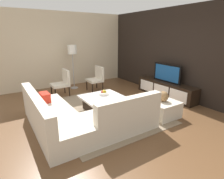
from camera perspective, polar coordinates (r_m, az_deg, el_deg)
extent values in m
plane|color=brown|center=(4.87, -3.02, -7.14)|extent=(14.00, 14.00, 0.00)
cube|color=black|center=(6.27, 19.11, 10.63)|extent=(6.40, 0.12, 2.80)
cube|color=beige|center=(7.49, -14.34, 11.90)|extent=(0.12, 5.20, 2.80)
cube|color=gray|center=(4.95, -3.60, -6.69)|extent=(3.29, 2.50, 0.01)
cube|color=black|center=(6.25, 16.39, 0.08)|extent=(2.15, 0.44, 0.50)
cube|color=white|center=(6.53, 10.74, 1.18)|extent=(0.61, 0.01, 0.35)
cube|color=white|center=(6.09, 14.97, -0.25)|extent=(0.61, 0.01, 0.35)
cube|color=white|center=(5.69, 19.84, -1.89)|extent=(0.61, 0.01, 0.35)
cube|color=black|center=(6.13, 16.81, 4.94)|extent=(1.05, 0.05, 0.58)
cube|color=#194C8C|center=(6.10, 16.63, 4.91)|extent=(0.95, 0.01, 0.49)
cube|color=beige|center=(4.18, -17.49, -9.13)|extent=(2.39, 0.85, 0.41)
cube|color=beige|center=(3.96, -22.68, -4.64)|extent=(2.39, 0.18, 0.42)
cube|color=beige|center=(3.99, 2.46, -9.61)|extent=(0.85, 1.51, 0.41)
cube|color=beige|center=(3.58, 5.65, -5.66)|extent=(0.18, 1.51, 0.42)
cube|color=red|center=(4.72, -20.20, -2.29)|extent=(0.36, 0.20, 0.22)
cube|color=red|center=(4.11, 6.85, -5.35)|extent=(0.60, 0.44, 0.06)
cube|color=black|center=(4.94, -2.62, -4.74)|extent=(0.86, 0.85, 0.33)
cube|color=white|center=(4.87, -2.65, -2.66)|extent=(1.07, 1.06, 0.05)
cylinder|color=black|center=(6.48, -18.38, -0.08)|extent=(0.04, 0.04, 0.38)
cylinder|color=black|center=(6.05, -17.25, -1.15)|extent=(0.04, 0.04, 0.38)
cylinder|color=black|center=(6.60, -14.53, 0.55)|extent=(0.04, 0.04, 0.38)
cylinder|color=black|center=(6.18, -13.16, -0.45)|extent=(0.04, 0.04, 0.38)
cube|color=beige|center=(6.27, -15.97, 1.40)|extent=(0.54, 0.54, 0.08)
cube|color=beige|center=(6.27, -14.16, 4.05)|extent=(0.54, 0.08, 0.45)
cylinder|color=#A5A5AA|center=(7.17, -11.65, 0.56)|extent=(0.28, 0.28, 0.02)
cylinder|color=#A5A5AA|center=(7.02, -11.96, 5.65)|extent=(0.03, 0.03, 1.27)
cylinder|color=white|center=(6.92, -12.37, 12.13)|extent=(0.32, 0.32, 0.32)
cube|color=beige|center=(4.75, 15.38, -5.82)|extent=(0.70, 0.70, 0.40)
cylinder|color=silver|center=(5.05, -2.71, -1.24)|extent=(0.28, 0.28, 0.07)
sphere|color=gold|center=(5.01, -2.54, -0.70)|extent=(0.10, 0.10, 0.10)
sphere|color=gold|center=(5.04, -2.18, -0.68)|extent=(0.07, 0.07, 0.07)
sphere|color=gold|center=(5.07, -2.60, -0.55)|extent=(0.08, 0.08, 0.08)
sphere|color=#B23326|center=(5.03, -2.95, -0.69)|extent=(0.08, 0.08, 0.08)
sphere|color=#B23326|center=(5.00, -3.07, -0.82)|extent=(0.07, 0.07, 0.07)
cylinder|color=black|center=(6.82, -7.90, 1.47)|extent=(0.04, 0.04, 0.38)
cylinder|color=black|center=(6.42, -6.13, 0.54)|extent=(0.04, 0.04, 0.38)
cylinder|color=black|center=(7.00, -4.80, 1.97)|extent=(0.04, 0.04, 0.38)
cylinder|color=black|center=(6.60, -2.90, 1.10)|extent=(0.04, 0.04, 0.38)
cube|color=beige|center=(6.66, -5.48, 2.86)|extent=(0.55, 0.50, 0.08)
cube|color=beige|center=(6.69, -3.96, 5.30)|extent=(0.55, 0.08, 0.45)
sphere|color=#997247|center=(4.63, 15.69, -2.07)|extent=(0.26, 0.26, 0.26)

